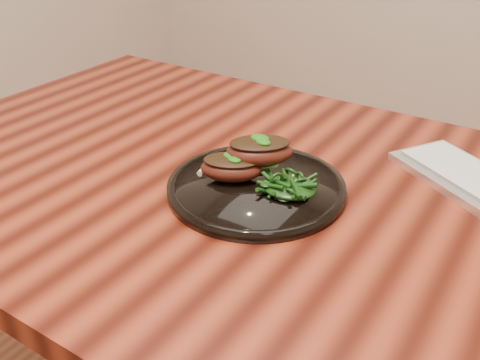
% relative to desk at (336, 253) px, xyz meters
% --- Properties ---
extents(desk, '(1.60, 0.80, 0.75)m').
position_rel_desk_xyz_m(desk, '(0.00, 0.00, 0.00)').
color(desk, black).
rests_on(desk, ground).
extents(plate, '(0.27, 0.27, 0.02)m').
position_rel_desk_xyz_m(plate, '(-0.13, -0.03, 0.09)').
color(plate, black).
rests_on(plate, desk).
extents(lamb_chop_front, '(0.11, 0.10, 0.04)m').
position_rel_desk_xyz_m(lamb_chop_front, '(-0.17, -0.04, 0.12)').
color(lamb_chop_front, '#45150D').
rests_on(lamb_chop_front, plate).
extents(lamb_chop_back, '(0.12, 0.12, 0.05)m').
position_rel_desk_xyz_m(lamb_chop_back, '(-0.14, -0.00, 0.14)').
color(lamb_chop_back, '#45150D').
rests_on(lamb_chop_back, plate).
extents(herb_smear, '(0.07, 0.05, 0.00)m').
position_rel_desk_xyz_m(herb_smear, '(-0.16, 0.03, 0.10)').
color(herb_smear, '#0C4707').
rests_on(herb_smear, plate).
extents(greens_heap, '(0.08, 0.08, 0.03)m').
position_rel_desk_xyz_m(greens_heap, '(-0.07, -0.02, 0.11)').
color(greens_heap, black).
rests_on(greens_heap, plate).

